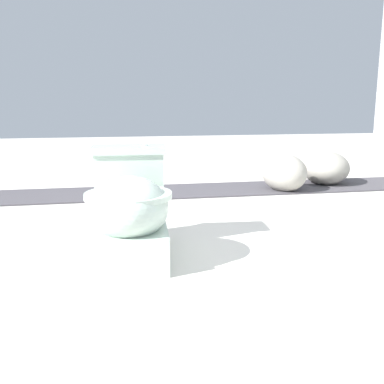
% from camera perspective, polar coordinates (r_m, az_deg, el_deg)
% --- Properties ---
extents(ground_plane, '(14.00, 14.00, 0.00)m').
position_cam_1_polar(ground_plane, '(2.26, -4.39, -7.31)').
color(ground_plane, beige).
extents(gravel_strip, '(0.56, 8.00, 0.01)m').
position_cam_1_polar(gravel_strip, '(3.67, 0.97, 0.22)').
color(gravel_strip, '#423F44').
rests_on(gravel_strip, ground).
extents(toilet, '(0.66, 0.42, 0.52)m').
position_cam_1_polar(toilet, '(2.13, -7.96, -2.42)').
color(toilet, '#B2C6B7').
rests_on(toilet, ground).
extents(boulder_near, '(0.49, 0.47, 0.31)m').
position_cam_1_polar(boulder_near, '(3.71, 11.63, 2.40)').
color(boulder_near, gray).
rests_on(boulder_near, ground).
extents(boulder_far, '(0.58, 0.55, 0.29)m').
position_cam_1_polar(boulder_far, '(4.11, 16.58, 2.94)').
color(boulder_far, gray).
rests_on(boulder_far, ground).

